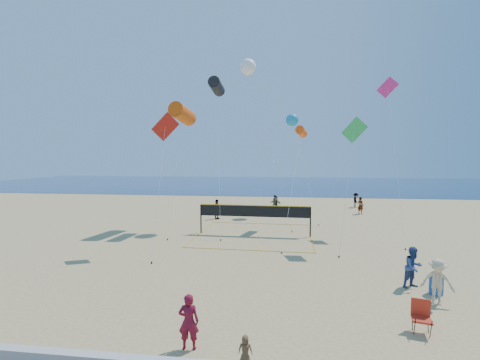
# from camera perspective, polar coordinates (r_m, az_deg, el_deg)

# --- Properties ---
(ground) EXTENTS (120.00, 120.00, 0.00)m
(ground) POSITION_cam_1_polar(r_m,az_deg,el_deg) (12.02, 4.95, -24.66)
(ground) COLOR tan
(ground) RESTS_ON ground
(ocean) EXTENTS (140.00, 50.00, 0.03)m
(ocean) POSITION_cam_1_polar(r_m,az_deg,el_deg) (72.78, 6.78, -0.66)
(ocean) COLOR navy
(ocean) RESTS_ON ground
(woman) EXTENTS (0.66, 0.47, 1.70)m
(woman) POSITION_cam_1_polar(r_m,az_deg,el_deg) (10.62, -9.12, -23.59)
(woman) COLOR maroon
(woman) RESTS_ON ground
(toddler) EXTENTS (0.37, 0.25, 0.74)m
(toddler) POSITION_cam_1_polar(r_m,az_deg,el_deg) (9.03, 0.95, -27.99)
(toddler) COLOR brown
(toddler) RESTS_ON seawall
(bystander_a) EXTENTS (1.10, 1.00, 1.83)m
(bystander_a) POSITION_cam_1_polar(r_m,az_deg,el_deg) (16.61, 28.46, -13.48)
(bystander_a) COLOR #31467C
(bystander_a) RESTS_ON ground
(bystander_b) EXTENTS (1.33, 1.04, 1.81)m
(bystander_b) POSITION_cam_1_polar(r_m,az_deg,el_deg) (15.33, 31.67, -15.11)
(bystander_b) COLOR beige
(bystander_b) RESTS_ON ground
(far_person_0) EXTENTS (0.94, 1.18, 1.87)m
(far_person_0) POSITION_cam_1_polar(r_m,az_deg,el_deg) (30.44, -4.18, -5.21)
(far_person_0) COLOR gray
(far_person_0) RESTS_ON ground
(far_person_1) EXTENTS (1.45, 1.12, 1.53)m
(far_person_1) POSITION_cam_1_polar(r_m,az_deg,el_deg) (35.95, 6.38, -4.09)
(far_person_1) COLOR gray
(far_person_1) RESTS_ON ground
(far_person_2) EXTENTS (0.75, 0.76, 1.78)m
(far_person_2) POSITION_cam_1_polar(r_m,az_deg,el_deg) (35.32, 20.62, -4.26)
(far_person_2) COLOR gray
(far_person_2) RESTS_ON ground
(far_person_3) EXTENTS (0.85, 0.74, 1.49)m
(far_person_3) POSITION_cam_1_polar(r_m,az_deg,el_deg) (37.29, 6.27, -3.84)
(far_person_3) COLOR gray
(far_person_3) RESTS_ON ground
(far_person_4) EXTENTS (0.64, 1.10, 1.69)m
(far_person_4) POSITION_cam_1_polar(r_m,az_deg,el_deg) (39.89, 19.88, -3.40)
(far_person_4) COLOR gray
(far_person_4) RESTS_ON ground
(camp_chair) EXTENTS (0.68, 0.80, 1.19)m
(camp_chair) POSITION_cam_1_polar(r_m,az_deg,el_deg) (12.92, 29.51, -20.04)
(camp_chair) COLOR red
(camp_chair) RESTS_ON ground
(trash_barrel) EXTENTS (0.59, 0.59, 0.82)m
(trash_barrel) POSITION_cam_1_polar(r_m,az_deg,el_deg) (16.48, 31.52, -15.58)
(trash_barrel) COLOR #1849A0
(trash_barrel) RESTS_ON ground
(volleyball_net) EXTENTS (8.64, 8.50, 2.25)m
(volleyball_net) POSITION_cam_1_polar(r_m,az_deg,el_deg) (24.12, 2.56, -6.17)
(volleyball_net) COLOR black
(volleyball_net) RESTS_ON ground
(kite_0) EXTENTS (1.62, 6.59, 10.28)m
(kite_0) POSITION_cam_1_polar(r_m,az_deg,el_deg) (27.78, -10.15, 11.46)
(kite_0) COLOR #CD4A09
(kite_0) RESTS_ON ground
(kite_1) EXTENTS (1.83, 6.44, 12.40)m
(kite_1) POSITION_cam_1_polar(r_m,az_deg,el_deg) (28.05, -4.18, 16.23)
(kite_1) COLOR black
(kite_1) RESTS_ON ground
(kite_2) EXTENTS (2.22, 9.30, 8.43)m
(kite_2) POSITION_cam_1_polar(r_m,az_deg,el_deg) (27.61, 10.86, 8.39)
(kite_2) COLOR #FF4D0E
(kite_2) RESTS_ON ground
(kite_3) EXTENTS (1.84, 3.31, 8.62)m
(kite_3) POSITION_cam_1_polar(r_m,az_deg,el_deg) (20.75, -13.22, 8.36)
(kite_3) COLOR red
(kite_3) RESTS_ON ground
(kite_4) EXTENTS (2.11, 3.37, 8.43)m
(kite_4) POSITION_cam_1_polar(r_m,az_deg,el_deg) (22.06, 19.57, 7.52)
(kite_4) COLOR green
(kite_4) RESTS_ON ground
(kite_5) EXTENTS (1.46, 6.64, 12.17)m
(kite_5) POSITION_cam_1_polar(r_m,az_deg,el_deg) (28.36, 24.88, 13.44)
(kite_5) COLOR #DD277F
(kite_5) RESTS_ON ground
(kite_6) EXTENTS (4.72, 4.32, 14.37)m
(kite_6) POSITION_cam_1_polar(r_m,az_deg,el_deg) (29.55, 1.43, 19.43)
(kite_6) COLOR white
(kite_6) RESTS_ON ground
(kite_7) EXTENTS (3.00, 6.92, 10.33)m
(kite_7) POSITION_cam_1_polar(r_m,az_deg,el_deg) (33.99, 9.25, 10.49)
(kite_7) COLOR #1C8BC4
(kite_7) RESTS_ON ground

